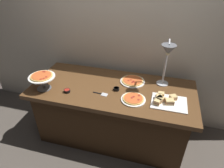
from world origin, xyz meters
TOP-DOWN VIEW (x-y plane):
  - ground_plane at (0.00, 0.00)m, footprint 8.00×8.00m
  - back_wall at (0.00, 0.50)m, footprint 4.40×0.04m
  - buffet_table at (0.00, 0.00)m, footprint 1.90×0.84m
  - heat_lamp at (0.56, 0.12)m, footprint 0.15×0.30m
  - pizza_plate_front at (0.28, -0.17)m, footprint 0.26×0.26m
  - pizza_plate_center at (0.20, 0.19)m, footprint 0.30×0.30m
  - pizza_plate_raised_stand at (-0.76, -0.22)m, footprint 0.29×0.29m
  - sandwich_platter at (0.61, -0.12)m, footprint 0.36×0.28m
  - sauce_cup_near at (0.06, -0.04)m, footprint 0.07×0.07m
  - sauce_cup_far at (-0.47, -0.22)m, footprint 0.07×0.07m
  - serving_spatula at (-0.09, -0.16)m, footprint 0.17×0.06m

SIDE VIEW (x-z plane):
  - ground_plane at x=0.00m, z-range 0.00..0.00m
  - buffet_table at x=0.00m, z-range 0.01..0.77m
  - serving_spatula at x=-0.09m, z-range 0.76..0.77m
  - pizza_plate_front at x=0.28m, z-range 0.76..0.79m
  - pizza_plate_center at x=0.20m, z-range 0.76..0.79m
  - sauce_cup_near at x=0.06m, z-range 0.76..0.79m
  - sauce_cup_far at x=-0.47m, z-range 0.76..0.79m
  - sandwich_platter at x=0.61m, z-range 0.75..0.81m
  - pizza_plate_raised_stand at x=-0.76m, z-range 0.81..0.99m
  - heat_lamp at x=0.56m, z-range 0.92..1.48m
  - back_wall at x=0.00m, z-range 0.00..2.40m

